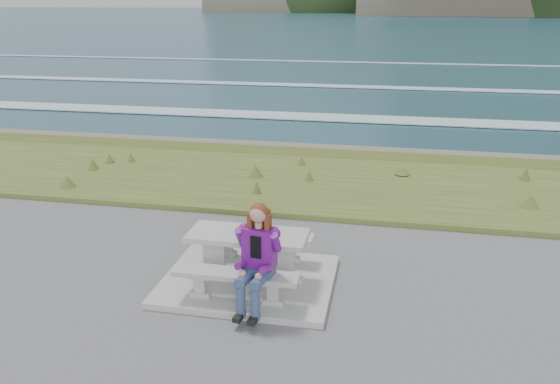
{
  "coord_description": "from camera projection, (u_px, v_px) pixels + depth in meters",
  "views": [
    {
      "loc": [
        1.97,
        -7.31,
        4.12
      ],
      "look_at": [
        0.26,
        1.2,
        1.12
      ],
      "focal_mm": 35.0,
      "sensor_mm": 36.0,
      "label": 1
    }
  ],
  "objects": [
    {
      "name": "shore_drop",
      "position": [
        317.0,
        154.0,
        15.81
      ],
      "size": [
        160.0,
        0.8,
        2.2
      ],
      "primitive_type": "cube",
      "color": "brown",
      "rests_on": "ground"
    },
    {
      "name": "seated_woman",
      "position": [
        255.0,
        272.0,
        7.43
      ],
      "size": [
        0.52,
        0.81,
        1.5
      ],
      "rotation": [
        0.0,
        0.0,
        -0.14
      ],
      "color": "navy",
      "rests_on": "concrete_slab"
    },
    {
      "name": "ocean",
      "position": [
        355.0,
        108.0,
        32.3
      ],
      "size": [
        1600.0,
        1600.0,
        0.09
      ],
      "color": "#1E4455",
      "rests_on": "ground"
    },
    {
      "name": "grass_verge",
      "position": [
        301.0,
        185.0,
        13.12
      ],
      "size": [
        160.0,
        4.5,
        0.22
      ],
      "primitive_type": "cube",
      "color": "#37501E",
      "rests_on": "ground"
    },
    {
      "name": "bench_landward",
      "position": [
        236.0,
        279.0,
        7.69
      ],
      "size": [
        1.8,
        0.35,
        0.45
      ],
      "color": "#999894",
      "rests_on": "concrete_slab"
    },
    {
      "name": "concrete_slab",
      "position": [
        249.0,
        280.0,
        8.47
      ],
      "size": [
        2.6,
        2.1,
        0.1
      ],
      "primitive_type": "cube",
      "color": "#999894",
      "rests_on": "ground"
    },
    {
      "name": "picnic_table",
      "position": [
        248.0,
        243.0,
        8.26
      ],
      "size": [
        1.8,
        0.75,
        0.75
      ],
      "color": "#999894",
      "rests_on": "concrete_slab"
    },
    {
      "name": "bench_seaward",
      "position": [
        259.0,
        239.0,
        8.99
      ],
      "size": [
        1.8,
        0.35,
        0.45
      ],
      "color": "#999894",
      "rests_on": "concrete_slab"
    }
  ]
}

